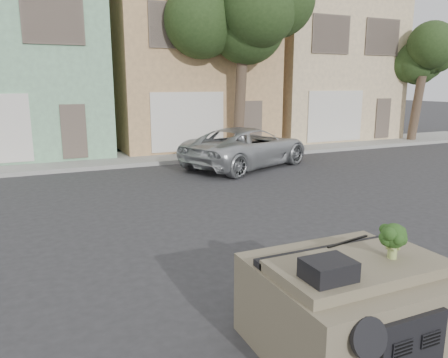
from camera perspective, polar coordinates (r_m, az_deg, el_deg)
ground_plane at (r=7.86m, az=1.22°, el=-10.04°), size 120.00×120.00×0.00m
sidewalk at (r=17.58m, az=-13.76°, el=2.47°), size 40.00×3.00×0.15m
townhouse_mint at (r=21.06m, az=-26.10°, el=13.30°), size 7.20×8.20×7.55m
townhouse_tan at (r=22.24m, az=-5.83°, el=14.35°), size 7.20×8.20×7.55m
townhouse_beige at (r=25.66m, az=10.74°, el=13.94°), size 7.20×8.20×7.55m
silver_pickup at (r=16.07m, az=3.04°, el=1.63°), size 5.75×4.29×1.45m
tree_near at (r=18.31m, az=2.17°, el=16.32°), size 4.40×4.00×8.50m
tree_far at (r=24.43m, az=24.07°, el=11.36°), size 3.20×3.00×6.00m
car_dashboard at (r=5.34m, az=15.84°, el=-15.34°), size 2.00×1.80×1.12m
instrument_hump at (r=4.48m, az=13.47°, el=-11.45°), size 0.48×0.38×0.20m
wiper_arm at (r=5.54m, az=15.88°, el=-7.83°), size 0.69×0.15×0.02m
broccoli at (r=5.15m, az=21.24°, el=-7.50°), size 0.40×0.40×0.41m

